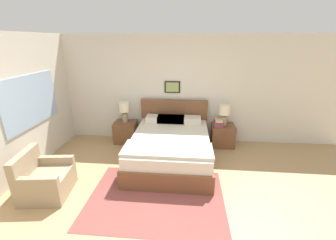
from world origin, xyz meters
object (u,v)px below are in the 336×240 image
bed (171,146)px  armchair (44,180)px  nightstand_by_door (223,135)px  table_lamp_by_door (224,112)px  table_lamp_near_window (125,110)px  nightstand_near_window (126,132)px

bed → armchair: size_ratio=2.62×
nightstand_by_door → table_lamp_by_door: bearing=169.4°
nightstand_by_door → table_lamp_near_window: table_lamp_near_window is taller
table_lamp_near_window → armchair: bearing=-110.5°
table_lamp_by_door → armchair: bearing=-146.1°
armchair → nightstand_near_window: armchair is taller
bed → armchair: (-2.00, -1.31, -0.06)m
armchair → table_lamp_by_door: (3.20, 2.15, 0.59)m
table_lamp_by_door → table_lamp_near_window: bearing=180.0°
armchair → table_lamp_near_window: 2.37m
armchair → table_lamp_by_door: bearing=116.5°
nightstand_near_window → nightstand_by_door: (2.41, 0.00, 0.00)m
nightstand_near_window → table_lamp_near_window: (0.00, 0.00, 0.59)m
nightstand_by_door → nightstand_near_window: bearing=180.0°
bed → table_lamp_by_door: bearing=35.0°
nightstand_near_window → table_lamp_near_window: table_lamp_near_window is taller
nightstand_by_door → table_lamp_near_window: 2.48m
nightstand_near_window → nightstand_by_door: 2.41m
nightstand_near_window → table_lamp_near_window: size_ratio=1.07×
table_lamp_near_window → table_lamp_by_door: bearing=0.0°
bed → nightstand_near_window: size_ratio=4.02×
armchair → nightstand_by_door: size_ratio=1.54×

